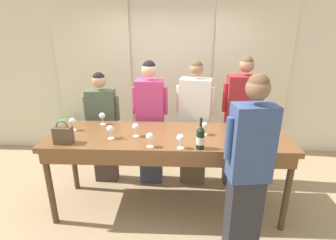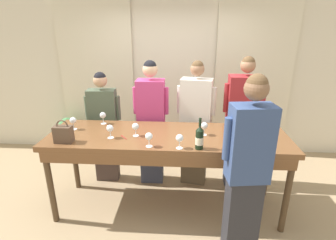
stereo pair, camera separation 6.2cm
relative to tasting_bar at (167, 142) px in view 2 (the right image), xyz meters
name	(u,v)px [view 2 (the right image)]	position (x,y,z in m)	size (l,w,h in m)	color
ground_plane	(168,206)	(0.00, 0.02, -0.92)	(18.00, 18.00, 0.00)	tan
wall_back	(174,75)	(0.00, 1.74, 0.48)	(12.00, 0.06, 2.80)	beige
curtain_panel_left	(97,78)	(-1.34, 1.68, 0.42)	(1.28, 0.03, 2.69)	beige
curtain_panel_right	(253,80)	(1.34, 1.68, 0.42)	(1.28, 0.03, 2.69)	beige
tasting_bar	(167,142)	(0.00, 0.00, 0.00)	(2.80, 0.85, 1.01)	brown
wine_bottle	(199,138)	(0.35, -0.33, 0.21)	(0.08, 0.08, 0.34)	black
handbag	(63,134)	(-1.11, -0.26, 0.19)	(0.19, 0.11, 0.26)	brown
wine_glass_front_left	(135,127)	(-0.36, -0.04, 0.20)	(0.08, 0.08, 0.16)	white
wine_glass_front_mid	(110,129)	(-0.64, -0.12, 0.20)	(0.08, 0.08, 0.16)	white
wine_glass_front_right	(103,116)	(-0.85, 0.32, 0.20)	(0.08, 0.08, 0.16)	white
wine_glass_center_left	(149,137)	(-0.17, -0.31, 0.20)	(0.08, 0.08, 0.16)	white
wine_glass_center_mid	(73,121)	(-1.16, 0.11, 0.20)	(0.08, 0.08, 0.16)	white
wine_glass_center_right	(204,126)	(0.42, 0.03, 0.20)	(0.08, 0.08, 0.16)	white
wine_glass_back_left	(180,139)	(0.15, -0.33, 0.20)	(0.08, 0.08, 0.16)	white
wine_glass_back_mid	(252,125)	(0.98, 0.10, 0.20)	(0.08, 0.08, 0.16)	white
pen	(124,137)	(-0.49, -0.10, 0.09)	(0.09, 0.11, 0.01)	maroon
guest_olive_jacket	(104,127)	(-0.95, 0.63, -0.08)	(0.50, 0.23, 1.63)	#473833
guest_pink_top	(151,123)	(-0.27, 0.63, -0.01)	(0.49, 0.26, 1.79)	#383D51
guest_cream_sweater	(195,124)	(0.35, 0.63, -0.01)	(0.53, 0.30, 1.79)	brown
guest_striped_shirt	(242,124)	(0.99, 0.63, 0.01)	(0.55, 0.28, 1.85)	#383D51
host_pouring	(247,171)	(0.77, -0.67, 0.05)	(0.49, 0.27, 1.86)	#28282D
potted_plant	(69,135)	(-1.84, 1.34, -0.53)	(0.38, 0.38, 0.71)	#935B3D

